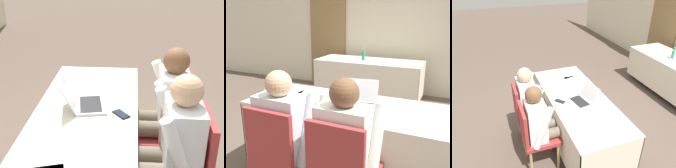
{
  "view_description": "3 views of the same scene",
  "coord_description": "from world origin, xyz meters",
  "views": [
    {
      "loc": [
        -1.96,
        -0.34,
        1.86
      ],
      "look_at": [
        0.0,
        -0.2,
        1.0
      ],
      "focal_mm": 50.0,
      "sensor_mm": 36.0,
      "label": 1
    },
    {
      "loc": [
        0.88,
        -2.06,
        1.58
      ],
      "look_at": [
        0.0,
        -0.2,
        1.0
      ],
      "focal_mm": 40.0,
      "sensor_mm": 36.0,
      "label": 2
    },
    {
      "loc": [
        2.34,
        -1.06,
        2.39
      ],
      "look_at": [
        0.0,
        -0.2,
        1.0
      ],
      "focal_mm": 35.0,
      "sensor_mm": 36.0,
      "label": 3
    }
  ],
  "objects": [
    {
      "name": "conference_table_near",
      "position": [
        0.0,
        0.0,
        0.57
      ],
      "size": [
        1.95,
        0.77,
        0.75
      ],
      "color": "beige",
      "rests_on": "ground_plane"
    },
    {
      "name": "ground_plane",
      "position": [
        0.0,
        0.0,
        0.0
      ],
      "size": [
        24.0,
        24.0,
        0.0
      ],
      "primitive_type": "plane",
      "color": "brown"
    },
    {
      "name": "curtain_panel",
      "position": [
        -1.76,
        2.99,
        1.33
      ],
      "size": [
        0.86,
        0.04,
        2.65
      ],
      "color": "olive",
      "rests_on": "ground_plane"
    },
    {
      "name": "person_white_shirt",
      "position": [
        0.26,
        -0.58,
        0.68
      ],
      "size": [
        0.5,
        0.52,
        1.19
      ],
      "rotation": [
        0.0,
        0.0,
        3.14
      ],
      "color": "#665B4C",
      "rests_on": "ground_plane"
    },
    {
      "name": "person_checkered_shirt",
      "position": [
        -0.26,
        -0.58,
        0.68
      ],
      "size": [
        0.5,
        0.52,
        1.19
      ],
      "rotation": [
        0.0,
        0.0,
        3.14
      ],
      "color": "#665B4C",
      "rests_on": "ground_plane"
    },
    {
      "name": "chair_near_right",
      "position": [
        0.26,
        -0.69,
        0.52
      ],
      "size": [
        0.44,
        0.44,
        0.93
      ],
      "rotation": [
        0.0,
        0.0,
        3.14
      ],
      "color": "tan",
      "rests_on": "ground_plane"
    },
    {
      "name": "paper_left_edge",
      "position": [
        0.78,
        0.1,
        0.75
      ],
      "size": [
        0.32,
        0.36,
        0.0
      ],
      "rotation": [
        0.0,
        0.0,
        -0.47
      ],
      "color": "white",
      "rests_on": "conference_table_near"
    },
    {
      "name": "paper_centre_table",
      "position": [
        -0.53,
        0.17,
        0.75
      ],
      "size": [
        0.22,
        0.3,
        0.0
      ],
      "rotation": [
        0.0,
        0.0,
        -0.03
      ],
      "color": "white",
      "rests_on": "conference_table_near"
    },
    {
      "name": "conference_table_far",
      "position": [
        -0.56,
        2.34,
        0.57
      ],
      "size": [
        1.95,
        0.77,
        0.75
      ],
      "color": "beige",
      "rests_on": "ground_plane"
    },
    {
      "name": "laptop",
      "position": [
        0.12,
        0.02,
        0.79
      ],
      "size": [
        0.36,
        0.38,
        0.22
      ],
      "rotation": [
        0.0,
        0.0,
        0.18
      ],
      "color": "#B7B7BC",
      "rests_on": "conference_table_near"
    },
    {
      "name": "water_bottle",
      "position": [
        -0.66,
        2.31,
        0.85
      ],
      "size": [
        0.06,
        0.06,
        0.22
      ],
      "color": "#288456",
      "rests_on": "conference_table_far"
    },
    {
      "name": "cell_phone",
      "position": [
        0.02,
        -0.26,
        0.76
      ],
      "size": [
        0.15,
        0.14,
        0.01
      ],
      "rotation": [
        0.0,
        0.0,
        -0.89
      ],
      "color": "black",
      "rests_on": "conference_table_near"
    },
    {
      "name": "paper_beside_laptop",
      "position": [
        -0.7,
        0.15,
        0.75
      ],
      "size": [
        0.28,
        0.34,
        0.0
      ],
      "rotation": [
        0.0,
        0.0,
        0.28
      ],
      "color": "white",
      "rests_on": "conference_table_near"
    },
    {
      "name": "chair_near_left",
      "position": [
        -0.26,
        -0.69,
        0.52
      ],
      "size": [
        0.44,
        0.44,
        0.93
      ],
      "rotation": [
        0.0,
        0.0,
        3.14
      ],
      "color": "tan",
      "rests_on": "ground_plane"
    }
  ]
}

